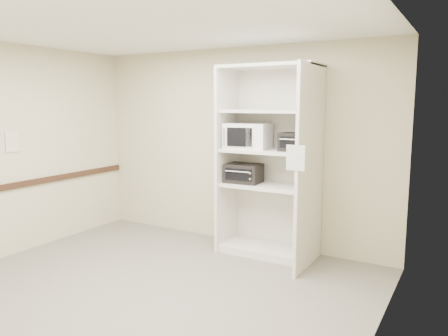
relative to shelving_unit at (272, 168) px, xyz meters
The scene contains 12 objects.
floor 2.15m from the shelving_unit, 111.36° to the right, with size 4.50×4.00×0.01m, color slate.
ceiling 2.41m from the shelving_unit, 111.36° to the right, with size 4.50×4.00×0.01m, color white.
wall_back 0.76m from the shelving_unit, 155.96° to the left, with size 4.50×0.02×2.70m, color #B7AB91.
wall_left 3.38m from the shelving_unit, 149.71° to the right, with size 0.02×4.00×2.70m, color #B7AB91.
wall_right 2.34m from the shelving_unit, 47.07° to the right, with size 0.02×4.00×2.70m, color #B7AB91.
shelving_unit is the anchor object (origin of this frame).
microwave 0.52m from the shelving_unit, behind, with size 0.54×0.41×0.33m, color white.
toaster_oven_upper 0.48m from the shelving_unit, ahead, with size 0.39×0.29×0.22m, color black.
toaster_oven_lower 0.40m from the shelving_unit, behind, with size 0.45×0.34×0.25m, color black.
paper_sign 0.86m from the shelving_unit, 49.15° to the right, with size 0.21×0.01×0.27m, color white.
chair_rail 3.37m from the shelving_unit, 149.52° to the right, with size 0.04×3.98×0.08m, color black.
wall_poster 3.33m from the shelving_unit, 151.29° to the right, with size 0.01×0.18×0.26m, color white.
Camera 1 is at (2.86, -3.34, 1.94)m, focal length 35.00 mm.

